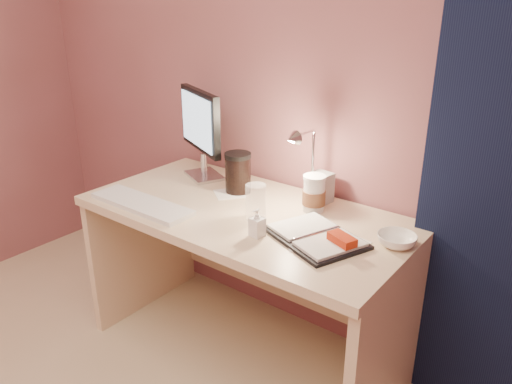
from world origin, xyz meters
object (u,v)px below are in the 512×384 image
Objects in this scene: coffee_cup at (314,194)px; product_box at (322,187)px; lotion_bottle at (257,223)px; clear_cup at (256,202)px; keyboard at (142,204)px; monitor at (202,126)px; bowl at (397,240)px; planner at (318,237)px; desk_lamp at (305,160)px; dark_jar at (238,175)px; desk at (256,251)px.

coffee_cup is 1.18× the size of product_box.
clear_cup is at bearing 129.51° from lotion_bottle.
keyboard is 4.63× the size of lotion_bottle.
lotion_bottle is (0.56, 0.08, 0.04)m from keyboard.
coffee_cup is (0.64, -0.02, -0.18)m from monitor.
keyboard is 3.49× the size of clear_cup.
bowl is 1.07× the size of product_box.
planner is 0.36m from desk_lamp.
desk_lamp is at bearing 67.64° from clear_cup.
keyboard is at bearing -120.23° from dark_jar.
keyboard is 1.05m from bowl.
desk is 9.95× the size of bowl.
dark_jar is (-0.54, 0.19, 0.07)m from planner.
monitor is 2.98× the size of clear_cup.
dark_jar is at bearing -151.93° from product_box.
monitor is at bearing 155.28° from clear_cup.
coffee_cup is at bearing 146.69° from planner.
dark_jar reaches higher than planner.
clear_cup is (0.09, -0.11, 0.30)m from desk.
coffee_cup is 0.11m from product_box.
monitor is 3.96× the size of lotion_bottle.
product_box is (0.12, 0.31, -0.01)m from clear_cup.
clear_cup is 0.30m from dark_jar.
keyboard is 3.23× the size of coffee_cup.
clear_cup is at bearing -124.93° from coffee_cup.
coffee_cup is 1.08× the size of clear_cup.
monitor is at bearing 164.29° from desk.
bowl is at bearing 28.61° from lotion_bottle.
coffee_cup is 0.25m from clear_cup.
lotion_bottle reaches higher than desk.
desk_lamp reaches higher than desk.
lotion_bottle is at bearing -97.81° from coffee_cup.
desk_lamp is (0.09, 0.21, 0.14)m from clear_cup.
dark_jar reaches higher than keyboard.
dark_jar is (-0.34, 0.30, 0.03)m from lotion_bottle.
lotion_bottle is (-0.44, -0.24, 0.03)m from bowl.
product_box is (0.61, 0.08, -0.19)m from monitor.
coffee_cup is (0.60, 0.41, 0.06)m from keyboard.
clear_cup is 0.33m from product_box.
bowl is 0.51m from lotion_bottle.
bowl is 0.86× the size of dark_jar.
dark_jar is 0.49× the size of desk_lamp.
coffee_cup is 0.41m from bowl.
desk_lamp reaches higher than clear_cup.
coffee_cup is at bearing 34.03° from keyboard.
desk_lamp is at bearing 37.16° from keyboard.
clear_cup reaches higher than product_box.
monitor is at bearing 149.63° from lotion_bottle.
planner is (0.76, 0.19, 0.00)m from keyboard.
keyboard is at bearing -135.65° from desk_lamp.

